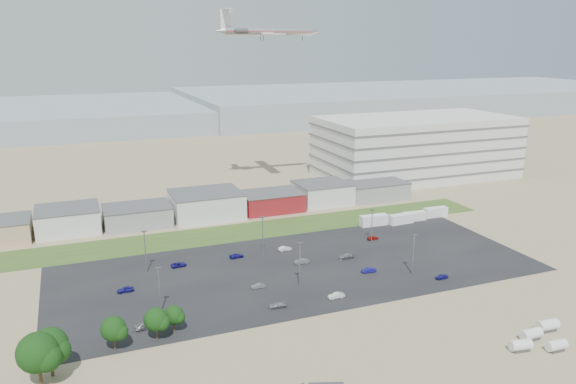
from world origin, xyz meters
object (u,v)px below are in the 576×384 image
parked_car_8 (373,238)px  box_trailer_a (374,220)px  parked_car_11 (285,248)px  storage_tank_nw (531,334)px  parked_car_6 (237,256)px  parked_car_2 (442,277)px  parked_car_12 (346,256)px  parked_car_3 (277,305)px  airliner (269,31)px  parked_car_9 (179,265)px  parked_car_13 (336,295)px  parked_car_5 (125,289)px  parked_car_4 (258,286)px  parked_car_7 (302,261)px  parked_car_10 (145,326)px  tree_far_left (38,357)px  parked_car_1 (369,270)px

parked_car_8 → box_trailer_a: bearing=-36.7°
parked_car_11 → box_trailer_a: bearing=-76.7°
storage_tank_nw → parked_car_6: bearing=123.3°
parked_car_2 → parked_car_12: parked_car_12 is taller
parked_car_12 → parked_car_3: bearing=-53.0°
airliner → parked_car_12: airliner is taller
airliner → parked_car_9: airliner is taller
parked_car_2 → parked_car_6: 52.26m
parked_car_6 → parked_car_13: bearing=-161.8°
parked_car_9 → parked_car_13: 42.39m
box_trailer_a → parked_car_6: bearing=-165.3°
parked_car_11 → storage_tank_nw: bearing=-160.4°
parked_car_2 → parked_car_6: (-41.91, 31.22, 0.01)m
box_trailer_a → parked_car_6: size_ratio=2.26×
storage_tank_nw → parked_car_11: (-26.40, 61.51, -0.64)m
parked_car_3 → parked_car_5: 35.58m
airliner → parked_car_3: 115.19m
parked_car_9 → parked_car_13: bearing=-143.1°
parked_car_4 → parked_car_5: (-28.80, 9.20, 0.09)m
storage_tank_nw → parked_car_6: (-40.21, 61.20, -0.68)m
parked_car_6 → parked_car_11: size_ratio=1.06×
storage_tank_nw → parked_car_11: bearing=113.2°
parked_car_4 → parked_car_9: 24.43m
box_trailer_a → parked_car_4: box_trailer_a is taller
parked_car_2 → parked_car_5: (-71.41, 20.43, 0.09)m
parked_car_7 → parked_car_8: (26.03, 9.09, -0.05)m
parked_car_7 → parked_car_13: parked_car_7 is taller
airliner → parked_car_2: (9.51, -94.41, -58.17)m
box_trailer_a → parked_car_5: box_trailer_a is taller
parked_car_6 → parked_car_11: (13.81, 0.31, 0.04)m
parked_car_4 → parked_car_13: bearing=53.5°
parked_car_7 → parked_car_12: (12.15, -1.04, -0.01)m
parked_car_3 → parked_car_12: size_ratio=0.93×
parked_car_11 → parked_car_13: (-0.11, -31.61, 0.02)m
parked_car_9 → parked_car_10: (-12.29, -29.35, 0.06)m
parked_car_3 → parked_car_13: size_ratio=1.08×
tree_far_left → parked_car_6: 63.31m
airliner → parked_car_8: size_ratio=11.64×
tree_far_left → parked_car_9: 52.81m
airliner → parked_car_8: bearing=-80.8°
parked_car_5 → tree_far_left: bearing=-28.1°
parked_car_1 → parked_car_3: parked_car_1 is taller
box_trailer_a → parked_car_10: box_trailer_a is taller
parked_car_1 → airliner: bearing=-178.8°
tree_far_left → parked_car_7: tree_far_left is taller
parked_car_6 → parked_car_2: bearing=-132.1°
parked_car_7 → parked_car_6: bearing=-117.3°
tree_far_left → parked_car_3: 48.02m
parked_car_2 → parked_car_8: parked_car_8 is taller
tree_far_left → parked_car_8: (86.75, 42.01, -4.82)m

